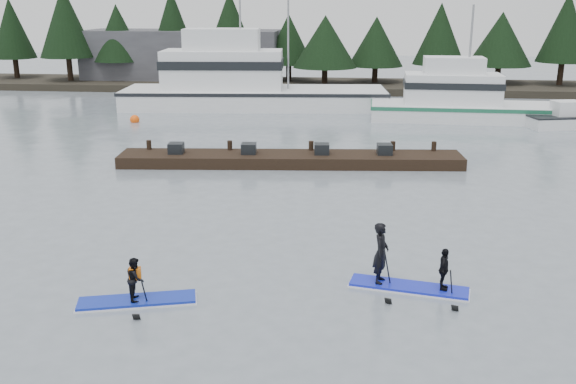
# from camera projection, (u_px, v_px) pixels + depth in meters

# --- Properties ---
(ground) EXTENTS (160.00, 160.00, 0.00)m
(ground) POSITION_uv_depth(u_px,v_px,m) (264.00, 294.00, 17.25)
(ground) COLOR slate
(ground) RESTS_ON ground
(far_shore) EXTENTS (70.00, 8.00, 0.60)m
(far_shore) POSITION_uv_depth(u_px,v_px,m) (332.00, 86.00, 57.17)
(far_shore) COLOR #2D281E
(far_shore) RESTS_ON ground
(treeline) EXTENTS (60.00, 4.00, 8.00)m
(treeline) POSITION_uv_depth(u_px,v_px,m) (332.00, 89.00, 57.26)
(treeline) COLOR black
(treeline) RESTS_ON ground
(waterfront_building) EXTENTS (18.00, 6.00, 5.00)m
(waterfront_building) POSITION_uv_depth(u_px,v_px,m) (183.00, 58.00, 59.90)
(waterfront_building) COLOR #4C4C51
(waterfront_building) RESTS_ON ground
(fishing_boat_large) EXTENTS (19.50, 6.89, 10.63)m
(fishing_boat_large) POSITION_uv_depth(u_px,v_px,m) (247.00, 96.00, 47.33)
(fishing_boat_large) COLOR white
(fishing_boat_large) RESTS_ON ground
(fishing_boat_medium) EXTENTS (13.76, 4.25, 8.25)m
(fishing_boat_medium) POSITION_uv_depth(u_px,v_px,m) (470.00, 111.00, 42.37)
(fishing_boat_medium) COLOR white
(fishing_boat_medium) RESTS_ON ground
(floating_dock) EXTENTS (16.50, 3.58, 0.55)m
(floating_dock) POSITION_uv_depth(u_px,v_px,m) (290.00, 159.00, 30.81)
(floating_dock) COLOR black
(floating_dock) RESTS_ON ground
(buoy_c) EXTENTS (0.57, 0.57, 0.57)m
(buoy_c) POSITION_uv_depth(u_px,v_px,m) (519.00, 123.00, 41.35)
(buoy_c) COLOR #FF550C
(buoy_c) RESTS_ON ground
(buoy_a) EXTENTS (0.61, 0.61, 0.61)m
(buoy_a) POSITION_uv_depth(u_px,v_px,m) (135.00, 122.00, 41.74)
(buoy_a) COLOR #FF550C
(buoy_a) RESTS_ON ground
(paddleboard_solo) EXTENTS (3.11, 1.51, 1.77)m
(paddleboard_solo) POSITION_uv_depth(u_px,v_px,m) (136.00, 289.00, 16.66)
(paddleboard_solo) COLOR #1126A5
(paddleboard_solo) RESTS_ON ground
(paddleboard_duo) EXTENTS (3.28, 1.52, 2.33)m
(paddleboard_duo) POSITION_uv_depth(u_px,v_px,m) (404.00, 267.00, 17.44)
(paddleboard_duo) COLOR #1421C4
(paddleboard_duo) RESTS_ON ground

